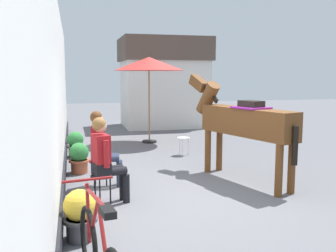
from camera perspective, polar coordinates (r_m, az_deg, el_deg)
The scene contains 11 objects.
ground_plane at distance 9.39m, azimuth -0.33°, elevation -4.89°, with size 40.00×40.00×0.00m, color slate.
pub_facade_wall at distance 7.43m, azimuth -16.90°, elevation 3.49°, with size 0.34×14.00×3.40m.
distant_cottage at distance 15.34m, azimuth -0.65°, elevation 6.69°, with size 3.40×2.60×3.50m.
seated_visitor_near at distance 6.03m, azimuth -9.42°, elevation -4.47°, with size 0.61×0.48×1.39m.
seated_visitor_far at distance 7.04m, azimuth -9.93°, elevation -2.75°, with size 0.61×0.49×1.39m.
saddled_horse_center at distance 7.40m, azimuth 11.02°, elevation 0.71°, with size 1.17×2.90×2.06m.
flower_planter_nearest at distance 4.91m, azimuth -13.07°, elevation -12.71°, with size 0.43×0.43×0.64m.
flower_planter_inner_far at distance 8.16m, azimuth -13.18°, elevation -4.59°, with size 0.43×0.43×0.64m.
flower_planter_farthest at distance 9.81m, azimuth -13.69°, elevation -2.58°, with size 0.43×0.43×0.64m.
cafe_parasol at distance 11.48m, azimuth -2.88°, elevation 9.22°, with size 2.10×2.10×2.58m.
spare_stool_white at distance 9.72m, azimuth 2.34°, elevation -2.07°, with size 0.32×0.32×0.46m.
Camera 1 is at (-2.20, -5.91, 2.01)m, focal length 40.67 mm.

